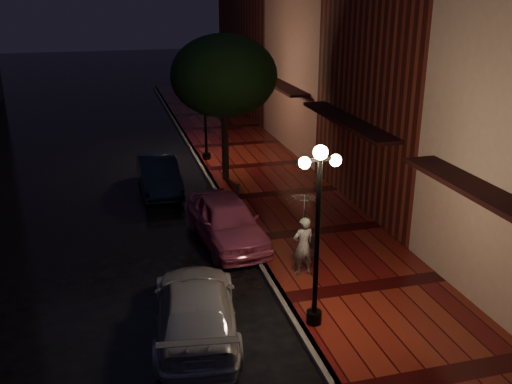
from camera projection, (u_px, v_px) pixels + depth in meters
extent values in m
plane|color=black|center=(247.00, 243.00, 17.90)|extent=(120.00, 120.00, 0.00)
cube|color=#420B0C|center=(315.00, 233.00, 18.42)|extent=(4.50, 60.00, 0.15)
cube|color=#595451|center=(247.00, 241.00, 17.88)|extent=(0.25, 60.00, 0.15)
cube|color=#511914|center=(430.00, 51.00, 19.55)|extent=(5.00, 8.00, 11.00)
cube|color=#8C5951|center=(338.00, 55.00, 27.16)|extent=(5.00, 8.00, 9.00)
cube|color=#511914|center=(277.00, 30.00, 36.08)|extent=(5.00, 12.00, 10.00)
cylinder|color=black|center=(317.00, 245.00, 12.71)|extent=(0.12, 0.12, 4.00)
cylinder|color=black|center=(314.00, 317.00, 13.34)|extent=(0.36, 0.36, 0.30)
cube|color=black|center=(320.00, 159.00, 12.03)|extent=(0.70, 0.08, 0.08)
sphere|color=#FFDC99|center=(321.00, 152.00, 11.98)|extent=(0.32, 0.32, 0.32)
sphere|color=#FFDC99|center=(305.00, 163.00, 11.97)|extent=(0.26, 0.26, 0.26)
sphere|color=#FFDC99|center=(336.00, 160.00, 12.14)|extent=(0.26, 0.26, 0.26)
cylinder|color=black|center=(205.00, 116.00, 25.43)|extent=(0.12, 0.12, 4.00)
cylinder|color=black|center=(207.00, 156.00, 26.06)|extent=(0.36, 0.36, 0.30)
cube|color=black|center=(204.00, 71.00, 24.75)|extent=(0.70, 0.08, 0.08)
sphere|color=#FFDC99|center=(204.00, 67.00, 24.70)|extent=(0.32, 0.32, 0.32)
sphere|color=#FFDC99|center=(196.00, 72.00, 24.69)|extent=(0.26, 0.26, 0.26)
sphere|color=#FFDC99|center=(212.00, 71.00, 24.86)|extent=(0.26, 0.26, 0.26)
cylinder|color=black|center=(225.00, 141.00, 22.90)|extent=(0.28, 0.28, 3.20)
ellipsoid|color=black|center=(224.00, 76.00, 22.02)|extent=(4.16, 4.16, 3.20)
sphere|color=black|center=(238.00, 88.00, 22.94)|extent=(1.80, 1.80, 1.80)
sphere|color=black|center=(212.00, 92.00, 21.41)|extent=(1.80, 1.80, 1.80)
imported|color=#C8527C|center=(227.00, 221.00, 17.71)|extent=(2.16, 4.47, 1.47)
imported|color=black|center=(159.00, 174.00, 22.24)|extent=(1.50, 4.16, 1.36)
imported|color=#B2B2BA|center=(196.00, 309.00, 12.98)|extent=(2.47, 4.81, 1.33)
imported|color=white|center=(303.00, 246.00, 15.42)|extent=(0.64, 0.46, 1.66)
imported|color=silver|center=(304.00, 210.00, 15.06)|extent=(0.96, 0.98, 0.89)
cylinder|color=black|center=(304.00, 233.00, 15.29)|extent=(0.02, 0.02, 1.33)
cube|color=black|center=(314.00, 242.00, 15.40)|extent=(0.13, 0.31, 0.33)
cylinder|color=black|center=(238.00, 203.00, 19.42)|extent=(0.05, 0.05, 1.00)
cube|color=black|center=(238.00, 186.00, 19.22)|extent=(0.11, 0.09, 0.20)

